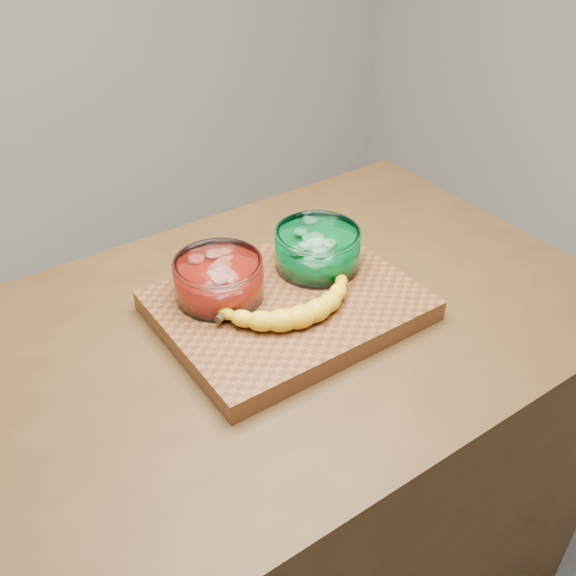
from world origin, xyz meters
TOP-DOWN VIEW (x-y plane):
  - counter at (0.00, 0.00)m, footprint 1.20×0.80m
  - cutting_board at (0.00, 0.00)m, footprint 0.45×0.35m
  - bowl_red at (-0.10, 0.07)m, footprint 0.16×0.16m
  - bowl_green at (0.10, 0.05)m, footprint 0.16×0.16m
  - banana at (-0.02, -0.04)m, footprint 0.28×0.15m

SIDE VIEW (x-z plane):
  - counter at x=0.00m, z-range 0.00..0.90m
  - cutting_board at x=0.00m, z-range 0.90..0.94m
  - banana at x=-0.02m, z-range 0.94..0.98m
  - bowl_red at x=-0.10m, z-range 0.94..1.01m
  - bowl_green at x=0.10m, z-range 0.94..1.02m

